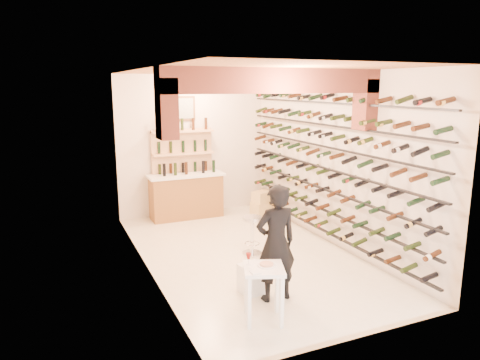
% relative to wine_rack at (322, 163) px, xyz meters
% --- Properties ---
extents(ground, '(6.00, 6.00, 0.00)m').
position_rel_wine_rack_xyz_m(ground, '(-1.53, 0.00, -1.55)').
color(ground, silver).
rests_on(ground, ground).
extents(room_shell, '(3.52, 6.02, 3.21)m').
position_rel_wine_rack_xyz_m(room_shell, '(-1.53, -0.26, 0.70)').
color(room_shell, beige).
rests_on(room_shell, ground).
extents(wine_rack, '(0.32, 5.70, 2.56)m').
position_rel_wine_rack_xyz_m(wine_rack, '(0.00, 0.00, 0.00)').
color(wine_rack, black).
rests_on(wine_rack, ground).
extents(back_counter, '(1.70, 0.62, 1.29)m').
position_rel_wine_rack_xyz_m(back_counter, '(-1.83, 2.65, -1.02)').
color(back_counter, brown).
rests_on(back_counter, ground).
extents(back_shelving, '(1.40, 0.31, 2.73)m').
position_rel_wine_rack_xyz_m(back_shelving, '(-1.83, 2.89, -0.38)').
color(back_shelving, tan).
rests_on(back_shelving, ground).
extents(tasting_table, '(0.64, 0.64, 0.88)m').
position_rel_wine_rack_xyz_m(tasting_table, '(-2.29, -2.16, -0.95)').
color(tasting_table, white).
rests_on(tasting_table, ground).
extents(white_stool, '(0.38, 0.38, 0.42)m').
position_rel_wine_rack_xyz_m(white_stool, '(-2.08, -1.39, -1.34)').
color(white_stool, white).
rests_on(white_stool, ground).
extents(person, '(0.61, 0.40, 1.66)m').
position_rel_wine_rack_xyz_m(person, '(-1.87, -1.71, -0.72)').
color(person, black).
rests_on(person, ground).
extents(chrome_barstool, '(0.36, 0.36, 0.69)m').
position_rel_wine_rack_xyz_m(chrome_barstool, '(-1.44, -0.02, -1.15)').
color(chrome_barstool, silver).
rests_on(chrome_barstool, ground).
extents(crate_lower, '(0.54, 0.43, 0.29)m').
position_rel_wine_rack_xyz_m(crate_lower, '(-0.13, 2.20, -1.40)').
color(crate_lower, tan).
rests_on(crate_lower, ground).
extents(crate_upper, '(0.51, 0.43, 0.25)m').
position_rel_wine_rack_xyz_m(crate_upper, '(-0.13, 2.20, -1.13)').
color(crate_upper, tan).
rests_on(crate_upper, crate_lower).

